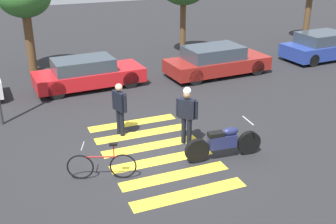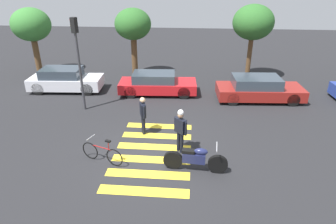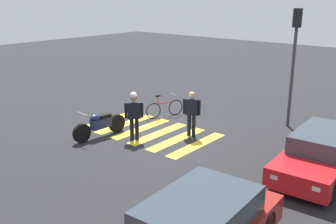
{
  "view_description": "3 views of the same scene",
  "coord_description": "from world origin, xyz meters",
  "px_view_note": "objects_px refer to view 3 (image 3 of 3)",
  "views": [
    {
      "loc": [
        -3.68,
        -9.87,
        5.73
      ],
      "look_at": [
        0.82,
        1.12,
        0.71
      ],
      "focal_mm": 44.28,
      "sensor_mm": 36.0,
      "label": 1
    },
    {
      "loc": [
        1.41,
        -9.56,
        6.29
      ],
      "look_at": [
        0.49,
        1.28,
        1.19
      ],
      "focal_mm": 31.25,
      "sensor_mm": 36.0,
      "label": 2
    },
    {
      "loc": [
        10.43,
        9.68,
        5.07
      ],
      "look_at": [
        0.63,
        1.46,
        1.2
      ],
      "focal_mm": 41.79,
      "sensor_mm": 36.0,
      "label": 3
    }
  ],
  "objects_px": {
    "leaning_bicycle": "(165,108)",
    "traffic_light_pole": "(295,50)",
    "officer_on_foot": "(134,113)",
    "police_motorcycle": "(100,125)",
    "officer_by_motorcycle": "(192,111)",
    "car_red_convertible": "(321,153)"
  },
  "relations": [
    {
      "from": "leaning_bicycle",
      "to": "officer_on_foot",
      "type": "distance_m",
      "value": 3.05
    },
    {
      "from": "officer_on_foot",
      "to": "traffic_light_pole",
      "type": "distance_m",
      "value": 6.55
    },
    {
      "from": "leaning_bicycle",
      "to": "traffic_light_pole",
      "type": "distance_m",
      "value": 5.76
    },
    {
      "from": "police_motorcycle",
      "to": "traffic_light_pole",
      "type": "height_order",
      "value": "traffic_light_pole"
    },
    {
      "from": "police_motorcycle",
      "to": "traffic_light_pole",
      "type": "relative_size",
      "value": 0.5
    },
    {
      "from": "leaning_bicycle",
      "to": "traffic_light_pole",
      "type": "height_order",
      "value": "traffic_light_pole"
    },
    {
      "from": "leaning_bicycle",
      "to": "traffic_light_pole",
      "type": "xyz_separation_m",
      "value": [
        -2.29,
        4.56,
        2.67
      ]
    },
    {
      "from": "leaning_bicycle",
      "to": "car_red_convertible",
      "type": "relative_size",
      "value": 0.38
    },
    {
      "from": "police_motorcycle",
      "to": "leaning_bicycle",
      "type": "xyz_separation_m",
      "value": [
        -3.39,
        0.22,
        -0.09
      ]
    },
    {
      "from": "officer_on_foot",
      "to": "traffic_light_pole",
      "type": "height_order",
      "value": "traffic_light_pole"
    },
    {
      "from": "officer_on_foot",
      "to": "officer_by_motorcycle",
      "type": "height_order",
      "value": "officer_on_foot"
    },
    {
      "from": "leaning_bicycle",
      "to": "officer_by_motorcycle",
      "type": "bearing_deg",
      "value": 63.26
    },
    {
      "from": "leaning_bicycle",
      "to": "officer_by_motorcycle",
      "type": "relative_size",
      "value": 0.99
    },
    {
      "from": "officer_on_foot",
      "to": "officer_by_motorcycle",
      "type": "distance_m",
      "value": 2.12
    },
    {
      "from": "leaning_bicycle",
      "to": "car_red_convertible",
      "type": "xyz_separation_m",
      "value": [
        1.17,
        7.06,
        0.23
      ]
    },
    {
      "from": "leaning_bicycle",
      "to": "officer_on_foot",
      "type": "relative_size",
      "value": 0.94
    },
    {
      "from": "police_motorcycle",
      "to": "leaning_bicycle",
      "type": "relative_size",
      "value": 1.35
    },
    {
      "from": "leaning_bicycle",
      "to": "officer_by_motorcycle",
      "type": "height_order",
      "value": "officer_by_motorcycle"
    },
    {
      "from": "officer_on_foot",
      "to": "officer_by_motorcycle",
      "type": "bearing_deg",
      "value": 141.51
    },
    {
      "from": "leaning_bicycle",
      "to": "officer_on_foot",
      "type": "bearing_deg",
      "value": 19.19
    },
    {
      "from": "officer_by_motorcycle",
      "to": "car_red_convertible",
      "type": "distance_m",
      "value": 4.78
    },
    {
      "from": "car_red_convertible",
      "to": "traffic_light_pole",
      "type": "height_order",
      "value": "traffic_light_pole"
    }
  ]
}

